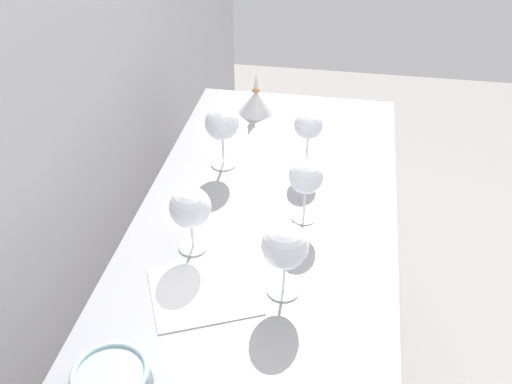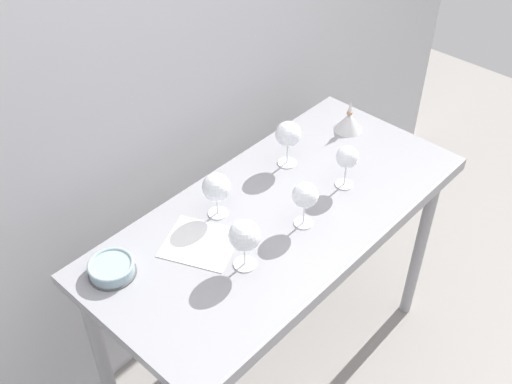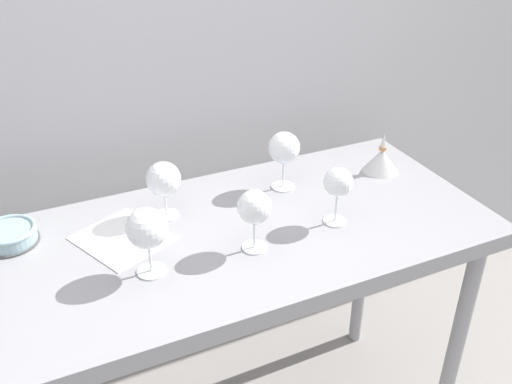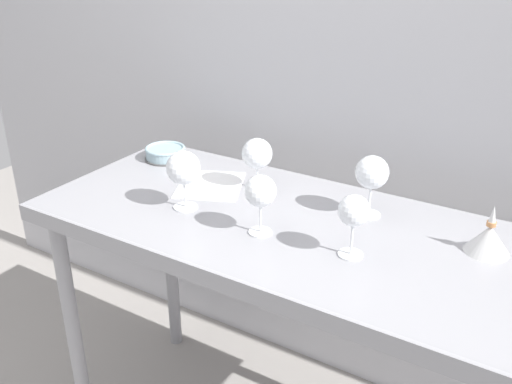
{
  "view_description": "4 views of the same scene",
  "coord_description": "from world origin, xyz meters",
  "px_view_note": "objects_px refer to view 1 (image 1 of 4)",
  "views": [
    {
      "loc": [
        -1.23,
        -0.19,
        1.84
      ],
      "look_at": [
        0.04,
        0.03,
        0.94
      ],
      "focal_mm": 43.12,
      "sensor_mm": 36.0,
      "label": 1
    },
    {
      "loc": [
        -1.21,
        -1.01,
        2.34
      ],
      "look_at": [
        -0.06,
        0.05,
        0.99
      ],
      "focal_mm": 43.55,
      "sensor_mm": 36.0,
      "label": 2
    },
    {
      "loc": [
        -0.49,
        -1.19,
        1.77
      ],
      "look_at": [
        0.07,
        0.03,
        0.98
      ],
      "focal_mm": 39.87,
      "sensor_mm": 36.0,
      "label": 3
    },
    {
      "loc": [
        0.71,
        -1.27,
        1.65
      ],
      "look_at": [
        -0.05,
        -0.04,
        0.99
      ],
      "focal_mm": 40.09,
      "sensor_mm": 36.0,
      "label": 4
    }
  ],
  "objects_px": {
    "tasting_sheet_upper": "(204,291)",
    "decanter_funnel": "(256,102)",
    "wine_glass_near_center": "(306,178)",
    "wine_glass_far_right": "(222,125)",
    "wine_glass_near_left": "(285,247)",
    "wine_glass_far_left": "(190,209)",
    "tasting_bowl": "(111,379)",
    "wine_glass_near_right": "(308,127)"
  },
  "relations": [
    {
      "from": "tasting_sheet_upper",
      "to": "decanter_funnel",
      "type": "distance_m",
      "value": 0.85
    },
    {
      "from": "wine_glass_near_center",
      "to": "decanter_funnel",
      "type": "bearing_deg",
      "value": 21.62
    },
    {
      "from": "wine_glass_far_right",
      "to": "wine_glass_near_center",
      "type": "bearing_deg",
      "value": -129.96
    },
    {
      "from": "wine_glass_near_left",
      "to": "tasting_sheet_upper",
      "type": "xyz_separation_m",
      "value": [
        -0.03,
        0.17,
        -0.12
      ]
    },
    {
      "from": "wine_glass_far_left",
      "to": "wine_glass_near_left",
      "type": "bearing_deg",
      "value": -115.25
    },
    {
      "from": "wine_glass_far_right",
      "to": "tasting_bowl",
      "type": "xyz_separation_m",
      "value": [
        -0.78,
        0.04,
        -0.11
      ]
    },
    {
      "from": "wine_glass_near_center",
      "to": "tasting_sheet_upper",
      "type": "xyz_separation_m",
      "value": [
        -0.3,
        0.18,
        -0.12
      ]
    },
    {
      "from": "wine_glass_near_left",
      "to": "wine_glass_far_right",
      "type": "distance_m",
      "value": 0.53
    },
    {
      "from": "wine_glass_far_left",
      "to": "tasting_sheet_upper",
      "type": "distance_m",
      "value": 0.19
    },
    {
      "from": "wine_glass_near_left",
      "to": "tasting_bowl",
      "type": "bearing_deg",
      "value": 137.84
    },
    {
      "from": "wine_glass_near_right",
      "to": "wine_glass_far_right",
      "type": "height_order",
      "value": "wine_glass_far_right"
    },
    {
      "from": "tasting_bowl",
      "to": "decanter_funnel",
      "type": "bearing_deg",
      "value": -3.81
    },
    {
      "from": "wine_glass_near_right",
      "to": "wine_glass_far_left",
      "type": "bearing_deg",
      "value": 151.5
    },
    {
      "from": "decanter_funnel",
      "to": "tasting_sheet_upper",
      "type": "bearing_deg",
      "value": -177.86
    },
    {
      "from": "wine_glass_near_center",
      "to": "wine_glass_far_right",
      "type": "relative_size",
      "value": 0.93
    },
    {
      "from": "wine_glass_far_left",
      "to": "tasting_sheet_upper",
      "type": "bearing_deg",
      "value": -156.46
    },
    {
      "from": "wine_glass_near_right",
      "to": "tasting_sheet_upper",
      "type": "height_order",
      "value": "wine_glass_near_right"
    },
    {
      "from": "wine_glass_near_right",
      "to": "wine_glass_near_center",
      "type": "height_order",
      "value": "wine_glass_near_center"
    },
    {
      "from": "wine_glass_near_right",
      "to": "wine_glass_far_right",
      "type": "bearing_deg",
      "value": 100.63
    },
    {
      "from": "tasting_bowl",
      "to": "wine_glass_far_right",
      "type": "bearing_deg",
      "value": -2.77
    },
    {
      "from": "wine_glass_far_right",
      "to": "tasting_bowl",
      "type": "height_order",
      "value": "wine_glass_far_right"
    },
    {
      "from": "wine_glass_far_left",
      "to": "tasting_sheet_upper",
      "type": "relative_size",
      "value": 0.74
    },
    {
      "from": "wine_glass_near_right",
      "to": "wine_glass_far_right",
      "type": "distance_m",
      "value": 0.24
    },
    {
      "from": "wine_glass_near_center",
      "to": "wine_glass_near_left",
      "type": "xyz_separation_m",
      "value": [
        -0.27,
        0.02,
        0.0
      ]
    },
    {
      "from": "tasting_bowl",
      "to": "tasting_sheet_upper",
      "type": "bearing_deg",
      "value": -21.27
    },
    {
      "from": "wine_glass_near_center",
      "to": "wine_glass_far_left",
      "type": "height_order",
      "value": "wine_glass_near_center"
    },
    {
      "from": "wine_glass_near_left",
      "to": "tasting_bowl",
      "type": "height_order",
      "value": "wine_glass_near_left"
    },
    {
      "from": "wine_glass_near_right",
      "to": "tasting_sheet_upper",
      "type": "bearing_deg",
      "value": 163.46
    },
    {
      "from": "wine_glass_far_right",
      "to": "wine_glass_far_left",
      "type": "relative_size",
      "value": 1.09
    },
    {
      "from": "wine_glass_near_left",
      "to": "tasting_sheet_upper",
      "type": "distance_m",
      "value": 0.21
    },
    {
      "from": "tasting_bowl",
      "to": "wine_glass_near_center",
      "type": "bearing_deg",
      "value": -26.93
    },
    {
      "from": "wine_glass_near_center",
      "to": "wine_glass_far_left",
      "type": "bearing_deg",
      "value": 123.15
    },
    {
      "from": "tasting_bowl",
      "to": "decanter_funnel",
      "type": "distance_m",
      "value": 1.12
    },
    {
      "from": "wine_glass_near_right",
      "to": "wine_glass_far_left",
      "type": "relative_size",
      "value": 1.0
    },
    {
      "from": "wine_glass_near_center",
      "to": "tasting_bowl",
      "type": "bearing_deg",
      "value": 153.07
    },
    {
      "from": "wine_glass_near_left",
      "to": "tasting_sheet_upper",
      "type": "bearing_deg",
      "value": 100.5
    },
    {
      "from": "tasting_sheet_upper",
      "to": "decanter_funnel",
      "type": "relative_size",
      "value": 1.7
    },
    {
      "from": "wine_glass_near_center",
      "to": "wine_glass_far_right",
      "type": "bearing_deg",
      "value": 50.04
    },
    {
      "from": "tasting_sheet_upper",
      "to": "tasting_bowl",
      "type": "xyz_separation_m",
      "value": [
        -0.27,
        0.11,
        0.02
      ]
    },
    {
      "from": "wine_glass_near_center",
      "to": "wine_glass_far_right",
      "type": "distance_m",
      "value": 0.33
    },
    {
      "from": "wine_glass_near_right",
      "to": "tasting_sheet_upper",
      "type": "xyz_separation_m",
      "value": [
        -0.55,
        0.16,
        -0.12
      ]
    },
    {
      "from": "wine_glass_far_right",
      "to": "decanter_funnel",
      "type": "distance_m",
      "value": 0.35
    }
  ]
}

